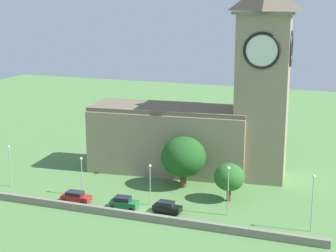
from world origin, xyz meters
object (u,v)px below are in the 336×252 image
at_px(church, 207,115).
at_px(streetlamp_west_end, 9,159).
at_px(car_green, 124,203).
at_px(tree_riverside_west, 183,157).
at_px(car_black, 167,207).
at_px(streetlamp_central, 150,178).
at_px(streetlamp_east_mid, 228,183).
at_px(streetlamp_west_mid, 82,170).
at_px(car_red, 76,197).
at_px(streetlamp_east_end, 313,194).
at_px(tree_by_tower, 229,177).

bearing_deg(church, streetlamp_west_end, -147.14).
distance_m(car_green, tree_riverside_west, 13.48).
distance_m(car_black, streetlamp_central, 5.14).
bearing_deg(car_green, streetlamp_east_mid, 10.50).
bearing_deg(car_black, tree_riverside_west, 96.56).
height_order(car_black, streetlamp_west_mid, streetlamp_west_mid).
distance_m(car_red, streetlamp_east_end, 34.46).
relative_size(streetlamp_west_mid, tree_riverside_west, 0.74).
height_order(church, car_green, church).
bearing_deg(streetlamp_west_end, streetlamp_east_end, -1.38).
relative_size(church, streetlamp_west_mid, 5.71).
bearing_deg(streetlamp_west_end, tree_riverside_west, 19.74).
height_order(car_black, streetlamp_east_mid, streetlamp_east_mid).
xyz_separation_m(streetlamp_west_mid, tree_by_tower, (21.85, 5.49, -0.43)).
relative_size(streetlamp_west_end, streetlamp_east_end, 0.88).
xyz_separation_m(car_green, streetlamp_east_end, (26.34, 1.17, 4.25)).
bearing_deg(tree_riverside_west, streetlamp_west_mid, -146.24).
height_order(streetlamp_west_end, streetlamp_west_mid, streetlamp_west_end).
xyz_separation_m(streetlamp_central, streetlamp_east_mid, (11.69, 0.12, 0.54)).
distance_m(church, car_red, 26.57).
bearing_deg(tree_by_tower, car_green, -148.71).
bearing_deg(tree_riverside_west, tree_by_tower, -22.61).
height_order(car_red, car_black, car_black).
height_order(streetlamp_east_mid, tree_by_tower, streetlamp_east_mid).
xyz_separation_m(streetlamp_west_end, tree_by_tower, (34.66, 5.92, -0.87)).
bearing_deg(tree_by_tower, car_black, -133.51).
distance_m(streetlamp_east_mid, streetlamp_east_end, 11.69).
xyz_separation_m(car_black, tree_riverside_west, (-1.27, 11.01, 4.25)).
bearing_deg(streetlamp_west_mid, streetlamp_west_end, -178.08).
distance_m(church, car_black, 21.62).
distance_m(car_red, streetlamp_west_mid, 4.40).
xyz_separation_m(streetlamp_west_end, streetlamp_east_mid, (35.86, 0.42, 0.17)).
relative_size(church, streetlamp_east_mid, 4.86).
height_order(church, streetlamp_west_end, church).
relative_size(car_red, car_black, 1.08).
relative_size(car_green, tree_riverside_west, 0.51).
height_order(car_black, tree_by_tower, tree_by_tower).
height_order(streetlamp_west_mid, streetlamp_central, streetlamp_central).
relative_size(streetlamp_west_end, streetlamp_east_mid, 0.96).
relative_size(streetlamp_east_mid, tree_by_tower, 1.23).
bearing_deg(car_red, tree_riverside_west, 42.28).
distance_m(streetlamp_west_mid, tree_by_tower, 22.54).
bearing_deg(streetlamp_west_end, streetlamp_central, 0.72).
height_order(streetlamp_west_mid, streetlamp_east_mid, streetlamp_east_mid).
bearing_deg(streetlamp_central, car_black, -29.45).
bearing_deg(car_black, streetlamp_central, 150.55).
distance_m(streetlamp_west_mid, streetlamp_east_mid, 23.06).
relative_size(streetlamp_west_end, tree_by_tower, 1.18).
bearing_deg(streetlamp_east_mid, car_green, -169.50).
relative_size(streetlamp_central, tree_by_tower, 1.07).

